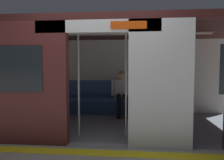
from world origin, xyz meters
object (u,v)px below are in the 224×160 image
object	(u,v)px
train_car	(104,59)
book	(108,97)
handbag	(139,94)
bench_seat	(112,101)
grab_pole_door	(79,82)
person_seated	(122,90)
grab_pole_far	(126,82)

from	to	relation	value
train_car	book	distance (m)	1.54
book	handbag	bearing A→B (deg)	-163.22
bench_seat	grab_pole_door	xyz separation A→B (m)	(0.44, 1.91, 0.67)
person_seated	book	xyz separation A→B (m)	(0.38, -0.11, -0.20)
train_car	handbag	xyz separation A→B (m)	(-0.81, -1.18, -0.92)
grab_pole_door	book	bearing A→B (deg)	-99.61
bench_seat	train_car	bearing A→B (deg)	86.63
person_seated	handbag	xyz separation A→B (m)	(-0.48, -0.11, -0.13)
train_car	grab_pole_far	xyz separation A→B (m)	(-0.51, 0.70, -0.45)
train_car	book	size ratio (longest dim) A/B	29.09
bench_seat	grab_pole_door	world-z (taller)	grab_pole_door
bench_seat	book	bearing A→B (deg)	-26.24
bench_seat	book	size ratio (longest dim) A/B	13.88
grab_pole_far	train_car	bearing A→B (deg)	-53.74
person_seated	book	distance (m)	0.44
train_car	grab_pole_far	size ratio (longest dim) A/B	3.14
bench_seat	grab_pole_far	world-z (taller)	grab_pole_far
train_car	grab_pole_door	distance (m)	0.99
handbag	grab_pole_far	bearing A→B (deg)	80.87
person_seated	grab_pole_far	bearing A→B (deg)	95.71
handbag	person_seated	bearing A→B (deg)	13.39
handbag	book	xyz separation A→B (m)	(0.86, 0.01, -0.07)
bench_seat	grab_pole_far	distance (m)	1.98
bench_seat	handbag	world-z (taller)	handbag
handbag	grab_pole_door	world-z (taller)	grab_pole_door
bench_seat	person_seated	distance (m)	0.43
person_seated	grab_pole_door	world-z (taller)	grab_pole_door
train_car	book	world-z (taller)	train_car
grab_pole_far	book	bearing A→B (deg)	-73.41
person_seated	book	size ratio (longest dim) A/B	5.40
bench_seat	handbag	size ratio (longest dim) A/B	11.74
grab_pole_door	grab_pole_far	bearing A→B (deg)	-173.58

